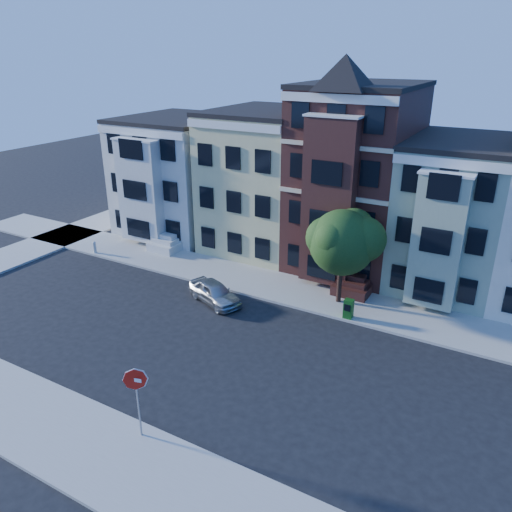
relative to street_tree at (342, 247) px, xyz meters
The scene contains 12 objects.
ground 8.87m from the street_tree, 101.49° to the right, with size 120.00×120.00×0.00m, color black.
far_sidewalk 3.95m from the street_tree, behind, with size 60.00×4.00×0.15m, color #9E9B93.
near_sidewalk 16.39m from the street_tree, 95.77° to the right, with size 60.00×4.00×0.15m, color #9E9B93.
house_white 17.89m from the street_tree, 158.36° to the left, with size 8.00×9.00×9.00m, color silver.
house_yellow 10.92m from the street_tree, 142.56° to the left, with size 7.00×9.00×10.00m, color #D1C788.
house_brown 7.17m from the street_tree, 103.71° to the left, with size 7.00×9.00×12.00m, color #3A1A16.
house_green 8.25m from the street_tree, 53.41° to the left, with size 6.00×9.00×9.00m, color gray.
street_tree is the anchor object (origin of this frame).
parked_car 8.06m from the street_tree, 151.71° to the right, with size 1.57×3.91×1.33m, color #ABAEB3.
newspaper_box 3.58m from the street_tree, 53.63° to the right, with size 0.50×0.45×1.12m, color #18581A.
fire_hydrant 18.95m from the street_tree, behind, with size 0.25×0.25×0.71m, color beige.
stop_sign 14.85m from the street_tree, 100.58° to the right, with size 0.97×0.13×3.52m, color red, non-canonical shape.
Camera 1 is at (10.44, -17.82, 14.22)m, focal length 35.00 mm.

